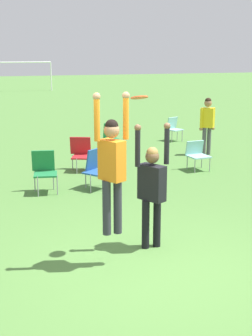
# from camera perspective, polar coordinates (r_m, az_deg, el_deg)

# --- Properties ---
(ground_plane) EXTENTS (120.00, 120.00, 0.00)m
(ground_plane) POSITION_cam_1_polar(r_m,az_deg,el_deg) (6.89, 3.21, -11.95)
(ground_plane) COLOR #4C7A38
(person_jumping) EXTENTS (0.52, 0.42, 2.01)m
(person_jumping) POSITION_cam_1_polar(r_m,az_deg,el_deg) (6.45, -1.74, 0.76)
(person_jumping) COLOR #2D2D38
(person_jumping) RESTS_ON ground_plane
(person_defending) EXTENTS (0.58, 0.47, 1.98)m
(person_defending) POSITION_cam_1_polar(r_m,az_deg,el_deg) (7.20, 3.17, -1.97)
(person_defending) COLOR black
(person_defending) RESTS_ON ground_plane
(frisbee) EXTENTS (0.25, 0.25, 0.08)m
(frisbee) POSITION_cam_1_polar(r_m,az_deg,el_deg) (6.76, 1.64, 8.59)
(frisbee) COLOR #E04C23
(camping_chair_0) EXTENTS (0.69, 0.77, 0.89)m
(camping_chair_0) POSITION_cam_1_polar(r_m,az_deg,el_deg) (10.59, -3.73, 0.19)
(camping_chair_0) COLOR gray
(camping_chair_0) RESTS_ON ground_plane
(camping_chair_1) EXTENTS (0.71, 0.77, 0.86)m
(camping_chair_1) POSITION_cam_1_polar(r_m,az_deg,el_deg) (12.28, -5.40, 1.94)
(camping_chair_1) COLOR gray
(camping_chair_1) RESTS_ON ground_plane
(camping_chair_2) EXTENTS (0.50, 0.54, 0.88)m
(camping_chair_2) POSITION_cam_1_polar(r_m,az_deg,el_deg) (14.68, -1.83, 4.00)
(camping_chair_2) COLOR gray
(camping_chair_2) RESTS_ON ground_plane
(camping_chair_3) EXTENTS (0.54, 0.57, 0.75)m
(camping_chair_3) POSITION_cam_1_polar(r_m,az_deg,el_deg) (12.42, 8.65, 1.80)
(camping_chair_3) COLOR gray
(camping_chair_3) RESTS_ON ground_plane
(camping_chair_4) EXTENTS (0.60, 0.65, 0.82)m
(camping_chair_4) POSITION_cam_1_polar(r_m,az_deg,el_deg) (16.51, 5.83, 4.99)
(camping_chair_4) COLOR gray
(camping_chair_4) RESTS_ON ground_plane
(camping_chair_5) EXTENTS (0.59, 0.63, 0.92)m
(camping_chair_5) POSITION_cam_1_polar(r_m,az_deg,el_deg) (10.42, -9.91, -0.05)
(camping_chair_5) COLOR gray
(camping_chair_5) RESTS_ON ground_plane
(person_spectator_near) EXTENTS (0.51, 0.38, 1.72)m
(person_spectator_near) POSITION_cam_1_polar(r_m,az_deg,el_deg) (14.22, 9.89, 5.66)
(person_spectator_near) COLOR #4C4C51
(person_spectator_near) RESTS_ON ground_plane
(soccer_goal) EXTENTS (7.10, 0.10, 2.35)m
(soccer_goal) POSITION_cam_1_polar(r_m,az_deg,el_deg) (39.18, -14.30, 11.71)
(soccer_goal) COLOR white
(soccer_goal) RESTS_ON ground_plane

